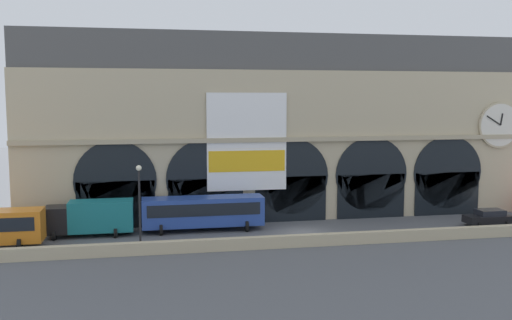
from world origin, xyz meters
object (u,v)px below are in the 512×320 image
object	(u,v)px
car_east	(488,217)
street_lamp_quayside	(139,197)
bus_midwest	(203,211)
box_truck_west	(91,217)

from	to	relation	value
car_east	street_lamp_quayside	size ratio (longest dim) A/B	0.64
bus_midwest	street_lamp_quayside	xyz separation A→B (m)	(-5.55, -6.30, 2.63)
box_truck_west	car_east	size ratio (longest dim) A/B	1.70
bus_midwest	street_lamp_quayside	distance (m)	8.80
box_truck_west	car_east	bearing A→B (deg)	-4.58
bus_midwest	box_truck_west	bearing A→B (deg)	-179.13
box_truck_west	car_east	xyz separation A→B (m)	(36.78, -2.95, -0.90)
box_truck_west	car_east	distance (m)	36.91
bus_midwest	street_lamp_quayside	world-z (taller)	street_lamp_quayside
car_east	street_lamp_quayside	world-z (taller)	street_lamp_quayside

